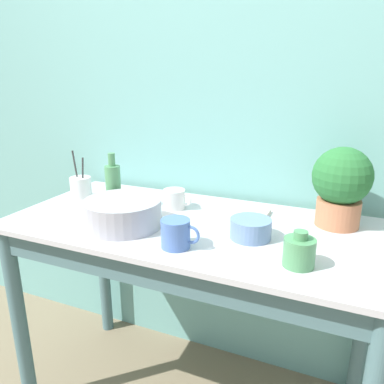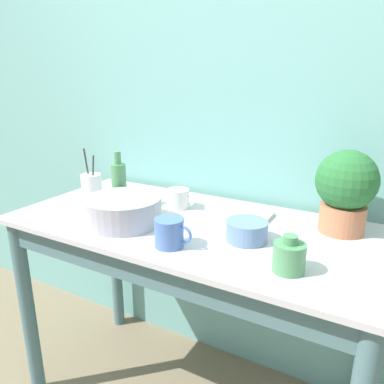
{
  "view_description": "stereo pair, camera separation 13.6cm",
  "coord_description": "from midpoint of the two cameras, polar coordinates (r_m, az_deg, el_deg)",
  "views": [
    {
      "loc": [
        0.51,
        -0.86,
        1.37
      ],
      "look_at": [
        0.0,
        0.33,
        0.97
      ],
      "focal_mm": 35.0,
      "sensor_mm": 36.0,
      "label": 1
    },
    {
      "loc": [
        0.64,
        -0.8,
        1.37
      ],
      "look_at": [
        0.0,
        0.33,
        0.97
      ],
      "focal_mm": 35.0,
      "sensor_mm": 36.0,
      "label": 2
    }
  ],
  "objects": [
    {
      "name": "bowl_small_blue",
      "position": [
        1.26,
        11.44,
        -5.88
      ],
      "size": [
        0.14,
        0.14,
        0.07
      ],
      "color": "#6684B2",
      "rests_on": "counter_table"
    },
    {
      "name": "counter_table",
      "position": [
        1.45,
        2.22,
        -11.23
      ],
      "size": [
        1.39,
        0.66,
        0.85
      ],
      "color": "slate",
      "rests_on": "ground_plane"
    },
    {
      "name": "wall_back",
      "position": [
        1.66,
        9.07,
        11.05
      ],
      "size": [
        6.0,
        0.05,
        2.4
      ],
      "color": "#70ADA8",
      "rests_on": "ground_plane"
    },
    {
      "name": "utensil_cup",
      "position": [
        1.76,
        -12.96,
        1.18
      ],
      "size": [
        0.09,
        0.09,
        0.21
      ],
      "color": "silver",
      "rests_on": "counter_table"
    },
    {
      "name": "potted_plant",
      "position": [
        1.4,
        25.01,
        0.45
      ],
      "size": [
        0.21,
        0.21,
        0.29
      ],
      "color": "#B7704C",
      "rests_on": "counter_table"
    },
    {
      "name": "mug_blue",
      "position": [
        1.19,
        -0.17,
        -6.29
      ],
      "size": [
        0.13,
        0.09,
        0.09
      ],
      "color": "#4C70B7",
      "rests_on": "counter_table"
    },
    {
      "name": "mug_white",
      "position": [
        1.54,
        0.51,
        -1.04
      ],
      "size": [
        0.12,
        0.09,
        0.08
      ],
      "color": "white",
      "rests_on": "counter_table"
    },
    {
      "name": "bottle_short",
      "position": [
        1.1,
        18.08,
        -9.39
      ],
      "size": [
        0.09,
        0.09,
        0.11
      ],
      "color": "#4C8C59",
      "rests_on": "counter_table"
    },
    {
      "name": "bowl_wash_large",
      "position": [
        1.39,
        -7.64,
        -2.84
      ],
      "size": [
        0.28,
        0.28,
        0.1
      ],
      "color": "#A8A8B2",
      "rests_on": "counter_table"
    },
    {
      "name": "tray_board",
      "position": [
        1.48,
        10.07,
        -3.41
      ],
      "size": [
        0.23,
        0.15,
        0.02
      ],
      "color": "beige",
      "rests_on": "counter_table"
    },
    {
      "name": "bottle_tall",
      "position": [
        1.55,
        -8.62,
        1.14
      ],
      "size": [
        0.06,
        0.06,
        0.23
      ],
      "color": "#4C8C59",
      "rests_on": "counter_table"
    }
  ]
}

